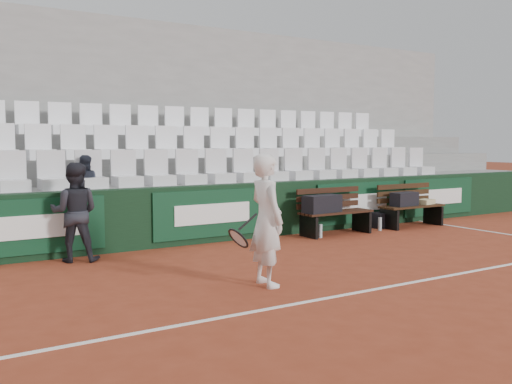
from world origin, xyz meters
The scene contains 21 objects.
ground centered at (0.00, 0.00, 0.00)m, with size 80.00×80.00×0.00m, color #923921.
court_baseline centered at (0.00, 0.00, 0.00)m, with size 18.00×0.06×0.01m, color white.
back_barrier centered at (0.07, 3.99, 0.50)m, with size 18.00×0.34×1.00m.
grandstand_tier_front centered at (0.00, 4.62, 0.50)m, with size 18.00×0.95×1.00m, color gray.
grandstand_tier_mid centered at (0.00, 5.58, 0.72)m, with size 18.00×0.95×1.45m, color gray.
grandstand_tier_back centered at (0.00, 6.53, 0.95)m, with size 18.00×0.95×1.90m, color gray.
grandstand_rear_wall centered at (0.00, 7.15, 2.20)m, with size 18.00×0.30×4.40m, color #989895.
seat_row_front centered at (0.00, 4.45, 1.31)m, with size 11.90×0.44×0.63m, color silver.
seat_row_mid centered at (0.00, 5.40, 1.77)m, with size 11.90×0.44×0.63m, color white.
seat_row_back centered at (0.00, 6.35, 2.21)m, with size 11.90×0.44×0.63m, color white.
bench_left centered at (2.22, 3.40, 0.23)m, with size 1.50×0.56×0.45m, color #32190F.
bench_right centered at (4.22, 3.36, 0.23)m, with size 1.50×0.56×0.45m, color #341E0F.
sports_bag_left centered at (1.87, 3.39, 0.61)m, with size 0.75×0.32×0.32m, color black.
sports_bag_right centered at (3.99, 3.35, 0.59)m, with size 0.60×0.28×0.28m, color black.
towel centered at (4.62, 3.36, 0.50)m, with size 0.36×0.26×0.10m, color #C9B982.
sports_bag_ground centered at (3.64, 3.60, 0.16)m, with size 0.51×0.31×0.31m, color black.
water_bottle_near centered at (1.74, 3.27, 0.13)m, with size 0.07×0.07×0.25m, color silver.
water_bottle_far centered at (3.28, 3.31, 0.13)m, with size 0.07×0.07×0.26m, color #AFBEC6.
tennis_player centered at (-1.00, 0.86, 0.81)m, with size 0.71×0.62×1.62m.
ball_kid centered at (-2.62, 3.54, 0.73)m, with size 0.71×0.55×1.46m, color #212229.
spectator_c centered at (-2.21, 4.50, 1.50)m, with size 0.48×0.38×0.99m, color #212531.
Camera 1 is at (-4.75, -4.91, 1.75)m, focal length 40.00 mm.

